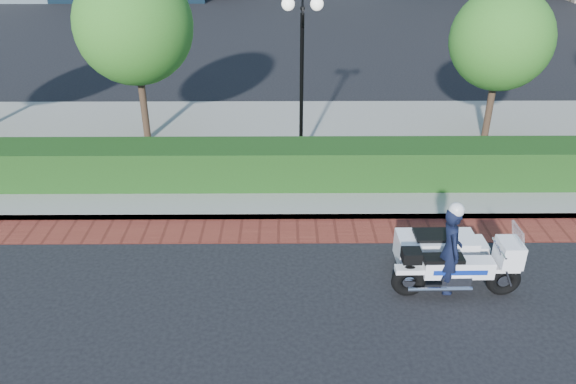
{
  "coord_description": "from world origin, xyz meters",
  "views": [
    {
      "loc": [
        0.55,
        -9.0,
        6.44
      ],
      "look_at": [
        0.62,
        1.44,
        1.0
      ],
      "focal_mm": 35.0,
      "sensor_mm": 36.0,
      "label": 1
    }
  ],
  "objects_px": {
    "tree_c": "(501,40)",
    "police_motorcycle": "(448,254)",
    "lamppost": "(302,55)",
    "tree_b": "(134,26)"
  },
  "relations": [
    {
      "from": "tree_c",
      "to": "police_motorcycle",
      "type": "relative_size",
      "value": 1.82
    },
    {
      "from": "tree_b",
      "to": "tree_c",
      "type": "xyz_separation_m",
      "value": [
        10.0,
        -0.0,
        -0.39
      ]
    },
    {
      "from": "tree_c",
      "to": "police_motorcycle",
      "type": "distance_m",
      "value": 7.88
    },
    {
      "from": "tree_c",
      "to": "police_motorcycle",
      "type": "bearing_deg",
      "value": -113.1
    },
    {
      "from": "tree_b",
      "to": "tree_c",
      "type": "relative_size",
      "value": 1.14
    },
    {
      "from": "tree_b",
      "to": "tree_c",
      "type": "height_order",
      "value": "tree_b"
    },
    {
      "from": "lamppost",
      "to": "police_motorcycle",
      "type": "height_order",
      "value": "lamppost"
    },
    {
      "from": "tree_b",
      "to": "police_motorcycle",
      "type": "xyz_separation_m",
      "value": [
        7.06,
        -6.9,
        -2.78
      ]
    },
    {
      "from": "tree_c",
      "to": "lamppost",
      "type": "bearing_deg",
      "value": -166.7
    },
    {
      "from": "tree_b",
      "to": "lamppost",
      "type": "bearing_deg",
      "value": -16.11
    }
  ]
}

